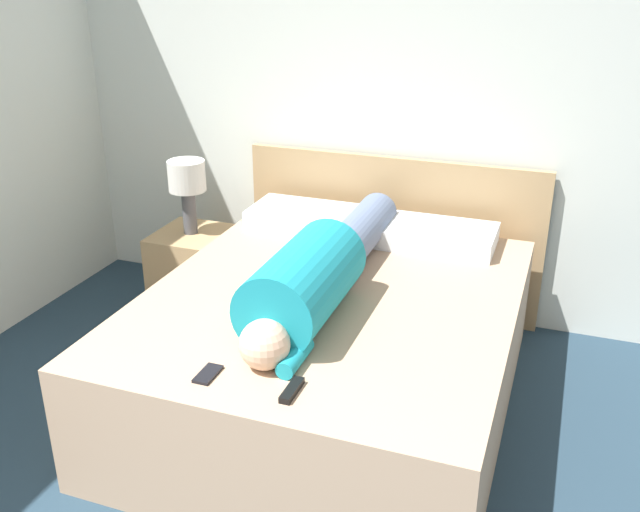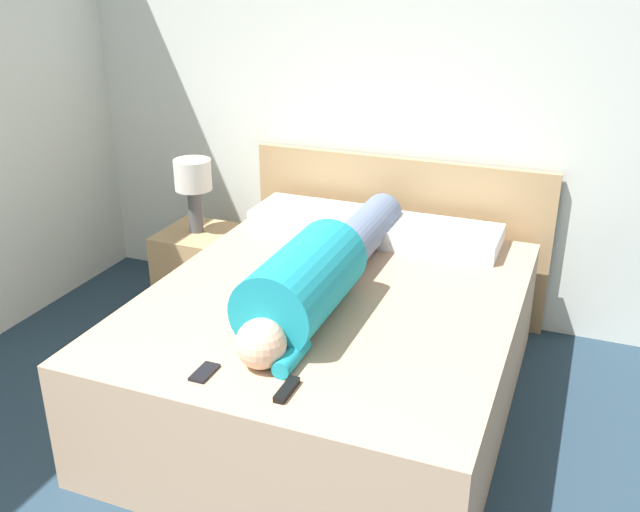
{
  "view_description": "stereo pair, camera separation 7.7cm",
  "coord_description": "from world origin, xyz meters",
  "px_view_note": "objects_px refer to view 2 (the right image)",
  "views": [
    {
      "loc": [
        1.0,
        -0.32,
        2.01
      ],
      "look_at": [
        0.05,
        2.27,
        0.83
      ],
      "focal_mm": 40.0,
      "sensor_mm": 36.0,
      "label": 1
    },
    {
      "loc": [
        1.07,
        -0.3,
        2.01
      ],
      "look_at": [
        0.05,
        2.27,
        0.83
      ],
      "focal_mm": 40.0,
      "sensor_mm": 36.0,
      "label": 2
    }
  ],
  "objects_px": {
    "person_lying": "(320,271)",
    "tv_remote": "(287,390)",
    "bed": "(332,350)",
    "table_lamp": "(193,181)",
    "pillow_second": "(442,237)",
    "cell_phone": "(204,372)",
    "pillow_near_headboard": "(313,218)",
    "nightstand": "(200,271)"
  },
  "relations": [
    {
      "from": "pillow_near_headboard",
      "to": "cell_phone",
      "type": "relative_size",
      "value": 4.84
    },
    {
      "from": "table_lamp",
      "to": "pillow_second",
      "type": "relative_size",
      "value": 0.72
    },
    {
      "from": "table_lamp",
      "to": "pillow_second",
      "type": "height_order",
      "value": "table_lamp"
    },
    {
      "from": "table_lamp",
      "to": "tv_remote",
      "type": "relative_size",
      "value": 2.87
    },
    {
      "from": "pillow_second",
      "to": "tv_remote",
      "type": "relative_size",
      "value": 3.98
    },
    {
      "from": "pillow_near_headboard",
      "to": "tv_remote",
      "type": "distance_m",
      "value": 1.63
    },
    {
      "from": "person_lying",
      "to": "cell_phone",
      "type": "bearing_deg",
      "value": -103.73
    },
    {
      "from": "pillow_near_headboard",
      "to": "bed",
      "type": "bearing_deg",
      "value": -61.87
    },
    {
      "from": "bed",
      "to": "nightstand",
      "type": "relative_size",
      "value": 3.87
    },
    {
      "from": "bed",
      "to": "nightstand",
      "type": "bearing_deg",
      "value": 149.83
    },
    {
      "from": "tv_remote",
      "to": "nightstand",
      "type": "bearing_deg",
      "value": 130.59
    },
    {
      "from": "pillow_second",
      "to": "table_lamp",
      "type": "bearing_deg",
      "value": -174.85
    },
    {
      "from": "cell_phone",
      "to": "tv_remote",
      "type": "bearing_deg",
      "value": 0.13
    },
    {
      "from": "table_lamp",
      "to": "nightstand",
      "type": "bearing_deg",
      "value": 90.0
    },
    {
      "from": "pillow_second",
      "to": "tv_remote",
      "type": "height_order",
      "value": "pillow_second"
    },
    {
      "from": "nightstand",
      "to": "tv_remote",
      "type": "xyz_separation_m",
      "value": [
        1.21,
        -1.41,
        0.34
      ]
    },
    {
      "from": "table_lamp",
      "to": "tv_remote",
      "type": "xyz_separation_m",
      "value": [
        1.21,
        -1.41,
        -0.22
      ]
    },
    {
      "from": "cell_phone",
      "to": "pillow_near_headboard",
      "type": "bearing_deg",
      "value": 97.43
    },
    {
      "from": "pillow_near_headboard",
      "to": "pillow_second",
      "type": "distance_m",
      "value": 0.74
    },
    {
      "from": "nightstand",
      "to": "pillow_second",
      "type": "height_order",
      "value": "pillow_second"
    },
    {
      "from": "pillow_near_headboard",
      "to": "pillow_second",
      "type": "relative_size",
      "value": 1.05
    },
    {
      "from": "person_lying",
      "to": "tv_remote",
      "type": "distance_m",
      "value": 0.74
    },
    {
      "from": "nightstand",
      "to": "person_lying",
      "type": "height_order",
      "value": "person_lying"
    },
    {
      "from": "tv_remote",
      "to": "cell_phone",
      "type": "relative_size",
      "value": 1.15
    },
    {
      "from": "bed",
      "to": "table_lamp",
      "type": "height_order",
      "value": "table_lamp"
    },
    {
      "from": "pillow_near_headboard",
      "to": "cell_phone",
      "type": "xyz_separation_m",
      "value": [
        0.2,
        -1.54,
        -0.05
      ]
    },
    {
      "from": "table_lamp",
      "to": "tv_remote",
      "type": "height_order",
      "value": "table_lamp"
    },
    {
      "from": "bed",
      "to": "person_lying",
      "type": "distance_m",
      "value": 0.44
    },
    {
      "from": "cell_phone",
      "to": "nightstand",
      "type": "bearing_deg",
      "value": 121.88
    },
    {
      "from": "person_lying",
      "to": "pillow_near_headboard",
      "type": "relative_size",
      "value": 2.6
    },
    {
      "from": "nightstand",
      "to": "pillow_second",
      "type": "relative_size",
      "value": 0.84
    },
    {
      "from": "nightstand",
      "to": "table_lamp",
      "type": "relative_size",
      "value": 1.17
    },
    {
      "from": "nightstand",
      "to": "pillow_second",
      "type": "bearing_deg",
      "value": 5.15
    },
    {
      "from": "table_lamp",
      "to": "person_lying",
      "type": "distance_m",
      "value": 1.27
    },
    {
      "from": "table_lamp",
      "to": "bed",
      "type": "bearing_deg",
      "value": -30.17
    },
    {
      "from": "person_lying",
      "to": "table_lamp",
      "type": "bearing_deg",
      "value": 146.37
    },
    {
      "from": "table_lamp",
      "to": "pillow_second",
      "type": "xyz_separation_m",
      "value": [
        1.41,
        0.13,
        -0.18
      ]
    },
    {
      "from": "nightstand",
      "to": "cell_phone",
      "type": "distance_m",
      "value": 1.7
    },
    {
      "from": "person_lying",
      "to": "cell_phone",
      "type": "relative_size",
      "value": 12.58
    },
    {
      "from": "pillow_second",
      "to": "cell_phone",
      "type": "distance_m",
      "value": 1.63
    },
    {
      "from": "person_lying",
      "to": "cell_phone",
      "type": "distance_m",
      "value": 0.75
    },
    {
      "from": "bed",
      "to": "cell_phone",
      "type": "relative_size",
      "value": 14.96
    }
  ]
}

